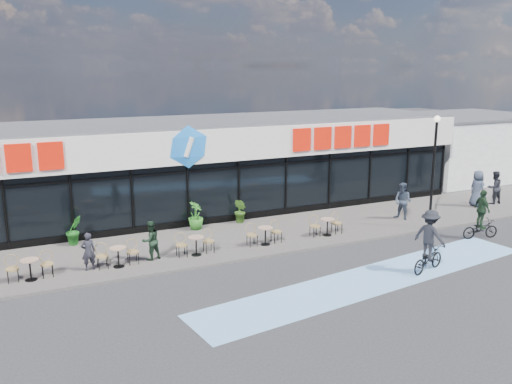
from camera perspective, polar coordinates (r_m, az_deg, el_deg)
ground at (r=18.82m, az=-0.38°, el=-9.50°), size 120.00×120.00×0.00m
sidewalk at (r=22.71m, az=-5.13°, el=-5.39°), size 44.00×5.00×0.10m
bike_lane at (r=19.57m, az=12.36°, el=-8.90°), size 14.17×4.13×0.01m
building at (r=27.17m, az=-9.15°, el=2.56°), size 30.60×6.57×4.75m
neighbour_building at (r=38.91m, az=20.87°, el=4.62°), size 9.20×7.20×4.11m
lamp_post at (r=25.26m, az=18.22°, el=3.03°), size 0.28×0.28×5.03m
bistro_set_2 at (r=20.21m, az=-22.70°, el=-7.25°), size 1.54×0.62×0.90m
bistro_set_3 at (r=20.48m, az=-14.35°, el=-6.35°), size 1.54×0.62×0.90m
bistro_set_4 at (r=21.17m, az=-6.41°, el=-5.37°), size 1.54×0.62×0.90m
bistro_set_5 at (r=22.23m, az=0.89°, el=-4.38°), size 1.54×0.62×0.90m
bistro_set_6 at (r=23.62m, az=7.40°, el=-3.42°), size 1.54×0.62×0.90m
potted_plant_left at (r=23.37m, az=-18.61°, el=-3.82°), size 0.82×0.75×1.21m
potted_plant_mid at (r=24.35m, az=-6.36°, el=-2.48°), size 0.96×0.96×1.25m
potted_plant_right at (r=25.15m, az=-1.64°, el=-2.00°), size 0.58×0.69×1.16m
patron_left at (r=20.30m, az=-17.24°, el=-6.00°), size 0.54×0.38×1.40m
patron_right at (r=20.79m, az=-11.03°, el=-5.02°), size 0.88×0.78×1.51m
pedestrian_a at (r=26.60m, az=15.20°, el=-0.94°), size 0.94×1.05×1.77m
pedestrian_b at (r=30.33m, az=22.27°, el=0.35°), size 0.62×0.94×1.89m
pedestrian_c at (r=31.26m, az=23.79°, el=0.44°), size 0.91×0.73×1.76m
cyclist_a at (r=20.40m, az=17.75°, el=-5.32°), size 1.86×1.34×2.29m
cyclist_b at (r=25.08m, az=22.61°, el=-2.70°), size 1.70×1.06×2.14m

